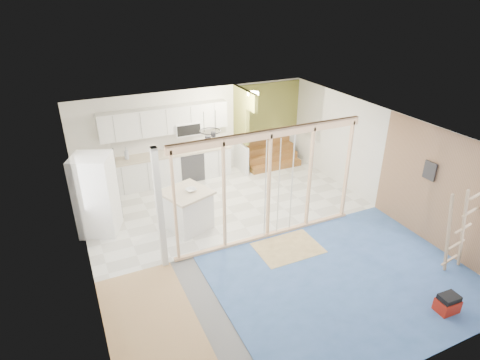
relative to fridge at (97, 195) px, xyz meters
name	(u,v)px	position (x,y,z in m)	size (l,w,h in m)	color
room	(256,189)	(3.09, -1.87, 0.35)	(7.01, 8.01, 2.61)	slate
floor_overlays	(257,237)	(3.17, -1.80, -0.94)	(7.00, 8.00, 0.03)	silver
stud_frame	(246,179)	(2.85, -1.87, 0.64)	(4.66, 0.14, 2.60)	beige
base_cabinets	(148,177)	(1.49, 1.50, -0.48)	(4.45, 2.24, 0.93)	white
upper_cabinets	(167,121)	(2.25, 1.95, 0.87)	(3.60, 0.41, 0.85)	white
green_partition	(261,138)	(5.14, 1.79, 0.00)	(2.25, 1.51, 2.60)	olive
pot_rack	(210,133)	(2.79, 0.03, 1.05)	(0.52, 0.52, 0.72)	black
sheathing_panel	(452,197)	(6.57, -3.87, 0.35)	(0.02, 4.00, 2.60)	#9E7556
electrical_panel	(430,171)	(6.52, -3.27, 0.70)	(0.04, 0.30, 0.40)	#323337
ceiling_light	(253,94)	(4.49, 1.13, 1.59)	(0.32, 0.32, 0.08)	#FFEABF
fridge	(97,195)	(0.00, 0.00, 0.00)	(1.09, 1.05, 1.90)	white
island	(187,210)	(1.88, -0.72, -0.47)	(1.27, 1.27, 0.97)	silver
bowl	(191,190)	(1.99, -0.75, 0.05)	(0.24, 0.24, 0.06)	white
soap_bottle_a	(126,153)	(1.03, 1.87, 0.15)	(0.13, 0.13, 0.34)	#AAB1BD
soap_bottle_b	(203,145)	(3.19, 1.77, 0.08)	(0.09, 0.09, 0.19)	silver
toolbox	(447,304)	(5.15, -5.27, -0.78)	(0.39, 0.30, 0.36)	maroon
ladder	(458,231)	(6.13, -4.46, -0.01)	(0.99, 0.06, 1.84)	tan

